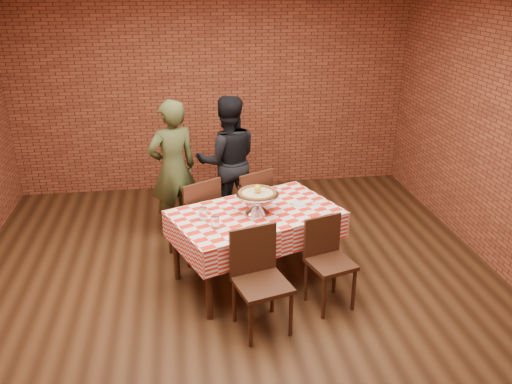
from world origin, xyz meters
TOP-DOWN VIEW (x-y plane):
  - ground at (0.00, 0.00)m, footprint 6.00×6.00m
  - back_wall at (0.00, 3.00)m, footprint 5.50×0.00m
  - table at (0.21, 0.35)m, footprint 1.81×1.45m
  - tablecloth at (0.21, 0.35)m, footprint 1.85×1.50m
  - pizza_stand at (0.23, 0.35)m, footprint 0.45×0.45m
  - pizza at (0.23, 0.35)m, footprint 0.40×0.40m
  - lemon at (0.23, 0.35)m, footprint 0.07×0.07m
  - water_glass_left at (-0.21, 0.05)m, footprint 0.10×0.10m
  - water_glass_right at (-0.31, 0.25)m, footprint 0.10×0.10m
  - side_plate at (0.67, 0.47)m, footprint 0.19×0.19m
  - sweetener_packet_a at (0.85, 0.37)m, footprint 0.06×0.06m
  - sweetener_packet_b at (0.83, 0.46)m, footprint 0.05×0.04m
  - condiment_caddy at (0.14, 0.67)m, footprint 0.13×0.12m
  - chair_near_left at (0.15, -0.48)m, footprint 0.53×0.53m
  - chair_near_right at (0.83, -0.22)m, footprint 0.48×0.48m
  - chair_far_left at (-0.39, 0.95)m, footprint 0.62×0.62m
  - chair_far_right at (0.23, 1.19)m, footprint 0.59×0.59m
  - diner_olive at (-0.59, 1.54)m, footprint 0.70×0.59m
  - diner_black at (0.07, 1.75)m, footprint 0.81×0.64m

SIDE VIEW (x-z plane):
  - ground at x=0.00m, z-range 0.00..0.00m
  - table at x=0.21m, z-range 0.00..0.75m
  - chair_near_right at x=0.83m, z-range 0.00..0.86m
  - chair_near_left at x=0.15m, z-range 0.00..0.92m
  - chair_far_right at x=0.23m, z-range 0.00..0.92m
  - chair_far_left at x=-0.39m, z-range 0.00..0.94m
  - tablecloth at x=0.21m, z-range 0.49..0.76m
  - sweetener_packet_a at x=0.85m, z-range 0.76..0.76m
  - sweetener_packet_b at x=0.83m, z-range 0.76..0.76m
  - side_plate at x=0.67m, z-range 0.76..0.77m
  - diner_black at x=0.07m, z-range 0.00..1.61m
  - diner_olive at x=-0.59m, z-range 0.00..1.64m
  - water_glass_left at x=-0.21m, z-range 0.76..0.88m
  - water_glass_right at x=-0.31m, z-range 0.76..0.88m
  - condiment_caddy at x=0.14m, z-range 0.76..0.91m
  - pizza_stand at x=0.23m, z-range 0.76..0.95m
  - pizza at x=0.23m, z-range 0.94..0.97m
  - lemon at x=0.23m, z-range 0.96..1.05m
  - back_wall at x=0.00m, z-range -1.30..4.20m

